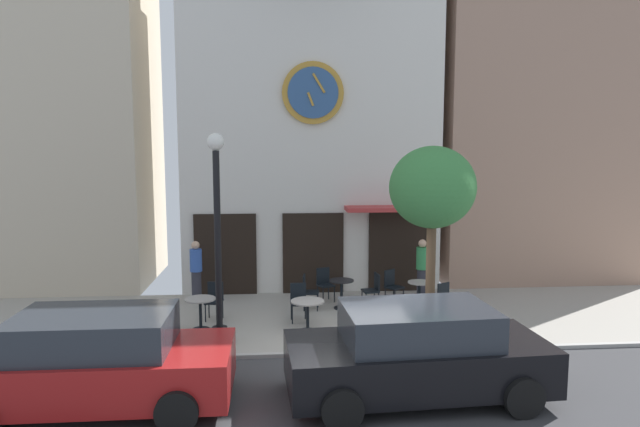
# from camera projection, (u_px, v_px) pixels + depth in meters

# --- Properties ---
(ground_plane) EXTENTS (27.68, 10.48, 0.13)m
(ground_plane) POSITION_uv_depth(u_px,v_px,m) (354.00, 362.00, 10.81)
(ground_plane) COLOR #9E998E
(clock_building) EXTENTS (7.44, 4.32, 12.01)m
(clock_building) POSITION_uv_depth(u_px,v_px,m) (310.00, 78.00, 16.65)
(clock_building) COLOR silver
(clock_building) RESTS_ON ground_plane
(neighbor_building_left) EXTENTS (5.38, 4.07, 14.23)m
(neighbor_building_left) POSITION_uv_depth(u_px,v_px,m) (56.00, 48.00, 16.51)
(neighbor_building_left) COLOR beige
(neighbor_building_left) RESTS_ON ground_plane
(neighbor_building_right) EXTENTS (6.33, 3.34, 12.70)m
(neighbor_building_right) POSITION_uv_depth(u_px,v_px,m) (536.00, 78.00, 17.43)
(neighbor_building_right) COLOR #9E7A66
(neighbor_building_right) RESTS_ON ground_plane
(street_lamp) EXTENTS (0.36, 0.36, 4.45)m
(street_lamp) POSITION_uv_depth(u_px,v_px,m) (218.00, 239.00, 11.49)
(street_lamp) COLOR black
(street_lamp) RESTS_ON ground_plane
(street_tree) EXTENTS (1.80, 1.62, 4.19)m
(street_tree) POSITION_uv_depth(u_px,v_px,m) (433.00, 189.00, 11.42)
(street_tree) COLOR brown
(street_tree) RESTS_ON ground_plane
(cafe_table_center) EXTENTS (0.70, 0.70, 0.74)m
(cafe_table_center) POSITION_uv_depth(u_px,v_px,m) (200.00, 308.00, 12.55)
(cafe_table_center) COLOR black
(cafe_table_center) RESTS_ON ground_plane
(cafe_table_rightmost) EXTENTS (0.76, 0.76, 0.72)m
(cafe_table_rightmost) POSITION_uv_depth(u_px,v_px,m) (308.00, 309.00, 12.45)
(cafe_table_rightmost) COLOR black
(cafe_table_rightmost) RESTS_ON ground_plane
(cafe_table_center_left) EXTENTS (0.63, 0.63, 0.75)m
(cafe_table_center_left) POSITION_uv_depth(u_px,v_px,m) (342.00, 289.00, 14.25)
(cafe_table_center_left) COLOR black
(cafe_table_center_left) RESTS_ON ground_plane
(cafe_table_center_right) EXTENTS (0.61, 0.61, 0.73)m
(cafe_table_center_right) POSITION_uv_depth(u_px,v_px,m) (419.00, 291.00, 14.16)
(cafe_table_center_right) COLOR black
(cafe_table_center_right) RESTS_ON ground_plane
(cafe_chair_by_entrance) EXTENTS (0.55, 0.55, 0.90)m
(cafe_chair_by_entrance) POSITION_uv_depth(u_px,v_px,m) (440.00, 297.00, 13.43)
(cafe_chair_by_entrance) COLOR black
(cafe_chair_by_entrance) RESTS_ON ground_plane
(cafe_chair_right_end) EXTENTS (0.42, 0.42, 0.90)m
(cafe_chair_right_end) POSITION_uv_depth(u_px,v_px,m) (299.00, 299.00, 13.26)
(cafe_chair_right_end) COLOR black
(cafe_chair_right_end) RESTS_ON ground_plane
(cafe_chair_mid_row) EXTENTS (0.45, 0.45, 0.90)m
(cafe_chair_mid_row) POSITION_uv_depth(u_px,v_px,m) (215.00, 298.00, 13.38)
(cafe_chair_mid_row) COLOR black
(cafe_chair_mid_row) RESTS_ON ground_plane
(cafe_chair_near_tree) EXTENTS (0.56, 0.56, 0.90)m
(cafe_chair_near_tree) POSITION_uv_depth(u_px,v_px,m) (392.00, 284.00, 14.73)
(cafe_chair_near_tree) COLOR black
(cafe_chair_near_tree) RESTS_ON ground_plane
(cafe_chair_curbside) EXTENTS (0.46, 0.46, 0.90)m
(cafe_chair_curbside) POSITION_uv_depth(u_px,v_px,m) (373.00, 288.00, 14.34)
(cafe_chair_curbside) COLOR black
(cafe_chair_curbside) RESTS_ON ground_plane
(cafe_chair_under_awning) EXTENTS (0.45, 0.45, 0.90)m
(cafe_chair_under_awning) POSITION_uv_depth(u_px,v_px,m) (308.00, 289.00, 14.17)
(cafe_chair_under_awning) COLOR black
(cafe_chair_under_awning) RESTS_ON ground_plane
(cafe_chair_near_lamp) EXTENTS (0.52, 0.52, 0.90)m
(cafe_chair_near_lamp) POSITION_uv_depth(u_px,v_px,m) (324.00, 282.00, 14.96)
(cafe_chair_near_lamp) COLOR black
(cafe_chair_near_lamp) RESTS_ON ground_plane
(pedestrian_green) EXTENTS (0.45, 0.45, 1.67)m
(pedestrian_green) POSITION_uv_depth(u_px,v_px,m) (422.00, 269.00, 15.06)
(pedestrian_green) COLOR #2D2D38
(pedestrian_green) RESTS_ON ground_plane
(pedestrian_blue) EXTENTS (0.45, 0.45, 1.67)m
(pedestrian_blue) POSITION_uv_depth(u_px,v_px,m) (196.00, 271.00, 14.80)
(pedestrian_blue) COLOR #2D2D38
(pedestrian_blue) RESTS_ON ground_plane
(parked_car_red) EXTENTS (4.30, 2.02, 1.55)m
(parked_car_red) POSITION_uv_depth(u_px,v_px,m) (95.00, 362.00, 8.77)
(parked_car_red) COLOR maroon
(parked_car_red) RESTS_ON ground_plane
(parked_car_black) EXTENTS (4.39, 2.21, 1.55)m
(parked_car_black) POSITION_uv_depth(u_px,v_px,m) (417.00, 353.00, 9.14)
(parked_car_black) COLOR black
(parked_car_black) RESTS_ON ground_plane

